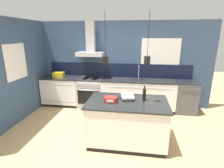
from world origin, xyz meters
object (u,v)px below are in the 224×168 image
object	(u,v)px
dishwasher	(185,97)
red_supply_box	(111,99)
oven_range	(91,92)
bottle_on_island	(144,94)
yellow_toolbox	(59,75)
book_stack	(127,97)

from	to	relation	value
dishwasher	red_supply_box	bearing A→B (deg)	-136.01
oven_range	dishwasher	world-z (taller)	same
bottle_on_island	dishwasher	bearing A→B (deg)	53.12
red_supply_box	yellow_toolbox	xyz separation A→B (m)	(-1.94, 1.84, 0.03)
oven_range	bottle_on_island	xyz separation A→B (m)	(1.57, -1.66, 0.58)
red_supply_box	dishwasher	bearing A→B (deg)	43.99
yellow_toolbox	dishwasher	bearing A→B (deg)	-0.00
book_stack	yellow_toolbox	xyz separation A→B (m)	(-2.26, 1.62, 0.04)
red_supply_box	yellow_toolbox	world-z (taller)	yellow_toolbox
oven_range	bottle_on_island	distance (m)	2.36
book_stack	dishwasher	bearing A→B (deg)	45.54
bottle_on_island	yellow_toolbox	xyz separation A→B (m)	(-2.60, 1.67, -0.05)
dishwasher	red_supply_box	xyz separation A→B (m)	(-1.91, -1.84, 0.51)
yellow_toolbox	book_stack	bearing A→B (deg)	-35.77
dishwasher	bottle_on_island	world-z (taller)	bottle_on_island
oven_range	book_stack	size ratio (longest dim) A/B	2.52
dishwasher	book_stack	xyz separation A→B (m)	(-1.59, -1.62, 0.50)
bottle_on_island	book_stack	bearing A→B (deg)	172.89
dishwasher	book_stack	distance (m)	2.33
oven_range	red_supply_box	bearing A→B (deg)	-63.58
oven_range	book_stack	bearing A→B (deg)	-52.88
oven_range	yellow_toolbox	distance (m)	1.16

